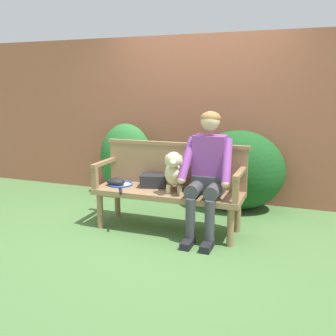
{
  "coord_description": "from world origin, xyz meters",
  "views": [
    {
      "loc": [
        1.38,
        -3.76,
        1.57
      ],
      "look_at": [
        0.0,
        0.0,
        0.71
      ],
      "focal_mm": 40.31,
      "sensor_mm": 36.0,
      "label": 1
    }
  ],
  "objects_px": {
    "tennis_racket": "(120,185)",
    "garden_bench": "(168,195)",
    "sports_bag": "(153,181)",
    "baseball_glove": "(116,182)",
    "person_seated": "(208,170)",
    "dog_on_bench": "(174,171)"
  },
  "relations": [
    {
      "from": "baseball_glove",
      "to": "dog_on_bench",
      "type": "bearing_deg",
      "value": -0.9
    },
    {
      "from": "garden_bench",
      "to": "sports_bag",
      "type": "xyz_separation_m",
      "value": [
        -0.21,
        0.08,
        0.13
      ]
    },
    {
      "from": "person_seated",
      "to": "sports_bag",
      "type": "height_order",
      "value": "person_seated"
    },
    {
      "from": "tennis_racket",
      "to": "garden_bench",
      "type": "bearing_deg",
      "value": 0.01
    },
    {
      "from": "tennis_racket",
      "to": "baseball_glove",
      "type": "xyz_separation_m",
      "value": [
        -0.05,
        -0.02,
        0.04
      ]
    },
    {
      "from": "person_seated",
      "to": "tennis_racket",
      "type": "height_order",
      "value": "person_seated"
    },
    {
      "from": "person_seated",
      "to": "sports_bag",
      "type": "relative_size",
      "value": 4.75
    },
    {
      "from": "baseball_glove",
      "to": "person_seated",
      "type": "bearing_deg",
      "value": 1.02
    },
    {
      "from": "tennis_racket",
      "to": "baseball_glove",
      "type": "bearing_deg",
      "value": -159.88
    },
    {
      "from": "garden_bench",
      "to": "sports_bag",
      "type": "height_order",
      "value": "sports_bag"
    },
    {
      "from": "garden_bench",
      "to": "sports_bag",
      "type": "relative_size",
      "value": 5.88
    },
    {
      "from": "garden_bench",
      "to": "tennis_racket",
      "type": "distance_m",
      "value": 0.59
    },
    {
      "from": "person_seated",
      "to": "tennis_racket",
      "type": "xyz_separation_m",
      "value": [
        -1.03,
        0.02,
        -0.26
      ]
    },
    {
      "from": "garden_bench",
      "to": "dog_on_bench",
      "type": "bearing_deg",
      "value": -25.39
    },
    {
      "from": "person_seated",
      "to": "garden_bench",
      "type": "bearing_deg",
      "value": 177.68
    },
    {
      "from": "person_seated",
      "to": "dog_on_bench",
      "type": "distance_m",
      "value": 0.36
    },
    {
      "from": "dog_on_bench",
      "to": "sports_bag",
      "type": "xyz_separation_m",
      "value": [
        -0.3,
        0.12,
        -0.16
      ]
    },
    {
      "from": "sports_bag",
      "to": "person_seated",
      "type": "bearing_deg",
      "value": -8.5
    },
    {
      "from": "garden_bench",
      "to": "baseball_glove",
      "type": "distance_m",
      "value": 0.64
    },
    {
      "from": "tennis_racket",
      "to": "dog_on_bench",
      "type": "bearing_deg",
      "value": -3.58
    },
    {
      "from": "person_seated",
      "to": "sports_bag",
      "type": "xyz_separation_m",
      "value": [
        -0.65,
        0.1,
        -0.2
      ]
    },
    {
      "from": "garden_bench",
      "to": "dog_on_bench",
      "type": "xyz_separation_m",
      "value": [
        0.09,
        -0.04,
        0.29
      ]
    }
  ]
}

